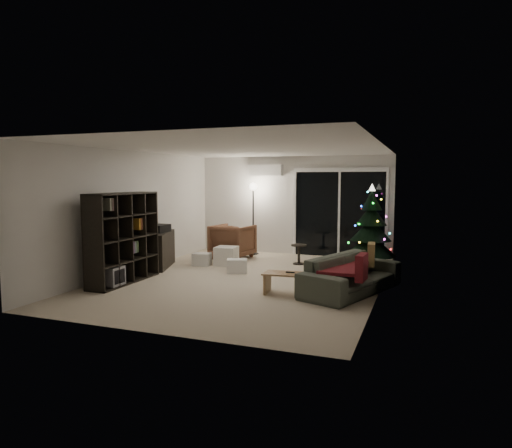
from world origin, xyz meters
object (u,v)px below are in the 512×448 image
at_px(coffee_table, 299,284).
at_px(christmas_tree, 371,225).
at_px(armchair, 233,241).
at_px(bookshelf, 114,237).
at_px(media_cabinet, 158,250).
at_px(sofa, 351,274).

relative_size(coffee_table, christmas_tree, 0.64).
height_order(armchair, christmas_tree, christmas_tree).
bearing_deg(armchair, bookshelf, 77.54).
relative_size(media_cabinet, sofa, 0.58).
relative_size(bookshelf, christmas_tree, 0.92).
bearing_deg(christmas_tree, media_cabinet, -155.59).
height_order(bookshelf, armchair, bookshelf).
xyz_separation_m(bookshelf, sofa, (4.30, 0.72, -0.52)).
bearing_deg(media_cabinet, christmas_tree, 5.57).
bearing_deg(armchair, christmas_tree, -167.76).
xyz_separation_m(bookshelf, armchair, (1.06, 3.12, -0.42)).
distance_m(bookshelf, coffee_table, 3.59).
bearing_deg(coffee_table, christmas_tree, 71.51).
bearing_deg(media_cabinet, armchair, 37.91).
xyz_separation_m(coffee_table, christmas_tree, (0.79, 3.25, 0.72)).
bearing_deg(sofa, media_cabinet, 100.57).
bearing_deg(bookshelf, armchair, 81.29).
bearing_deg(bookshelf, media_cabinet, 100.15).
relative_size(armchair, coffee_table, 0.78).
height_order(bookshelf, christmas_tree, christmas_tree).
bearing_deg(sofa, bookshelf, 120.26).
distance_m(armchair, christmas_tree, 3.30).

